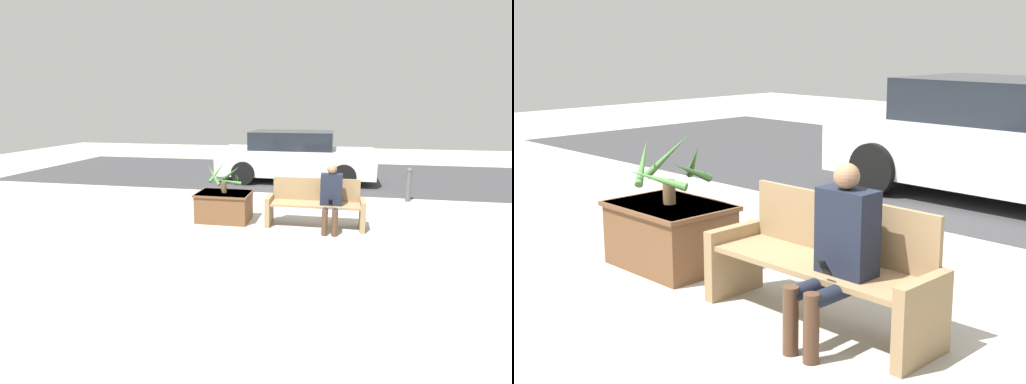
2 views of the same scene
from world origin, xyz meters
The scene contains 6 objects.
ground_plane centered at (0.00, 0.00, 0.00)m, with size 30.00×30.00×0.00m, color #ADA89E.
bench centered at (0.14, 0.32, 0.42)m, with size 1.84×0.55×0.90m.
person_seated centered at (0.43, 0.12, 0.66)m, with size 0.39×0.61×1.22m.
planter_box centered at (-1.66, 0.33, 0.31)m, with size 1.07×0.78×0.57m.
potted_plant centered at (-1.63, 0.33, 0.88)m, with size 0.74×0.74×0.62m.
parked_car centered at (-0.75, 4.85, 0.75)m, with size 4.60×1.98×1.51m.
Camera 2 is at (3.28, -3.36, 2.02)m, focal length 50.00 mm.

